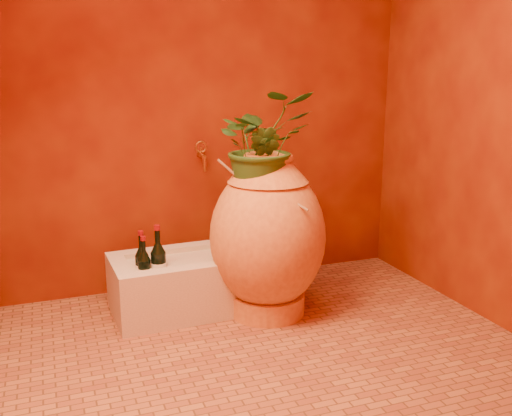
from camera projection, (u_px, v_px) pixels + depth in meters
name	position (u px, v px, depth m)	size (l,w,h in m)	color
floor	(267.00, 349.00, 2.76)	(2.50, 2.50, 0.00)	#9C5B33
wall_back	(206.00, 81.00, 3.37)	(2.50, 0.02, 2.50)	#570E05
wall_right	(497.00, 84.00, 2.89)	(0.02, 2.00, 2.50)	#570E05
amphora	(268.00, 236.00, 3.07)	(0.78, 0.78, 0.90)	gold
stone_basin	(176.00, 285.00, 3.17)	(0.71, 0.50, 0.32)	beige
wine_bottle_a	(145.00, 271.00, 3.02)	(0.07, 0.07, 0.29)	black
wine_bottle_b	(159.00, 265.00, 3.05)	(0.08, 0.08, 0.35)	black
wine_bottle_c	(142.00, 267.00, 3.06)	(0.08, 0.08, 0.31)	black
wall_tap	(202.00, 154.00, 3.38)	(0.07, 0.16, 0.17)	#AE6E28
plant_main	(263.00, 144.00, 2.96)	(0.50, 0.43, 0.55)	#244B1B
plant_side	(262.00, 159.00, 2.91)	(0.19, 0.15, 0.34)	#244B1B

